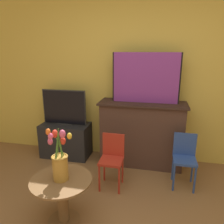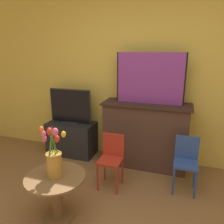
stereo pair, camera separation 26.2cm
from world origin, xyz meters
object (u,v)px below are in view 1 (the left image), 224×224
tv_monitor (64,108)px  chair_blue (184,156)px  painting (146,78)px  chair_red (112,157)px  vase_tulips (60,162)px

tv_monitor → chair_blue: tv_monitor is taller
painting → chair_blue: (0.55, -0.45, -0.90)m
chair_red → tv_monitor: bearing=144.4°
chair_red → chair_blue: 0.90m
vase_tulips → chair_blue: bearing=37.2°
painting → chair_red: size_ratio=1.39×
painting → tv_monitor: painting is taller
chair_red → chair_blue: size_ratio=1.00×
vase_tulips → chair_red: bearing=64.6°
tv_monitor → chair_blue: (1.78, -0.44, -0.41)m
chair_blue → vase_tulips: bearing=-142.8°
chair_blue → vase_tulips: vase_tulips is taller
chair_red → painting: bearing=63.4°
painting → chair_blue: painting is taller
painting → chair_red: 1.16m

